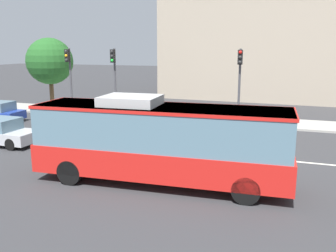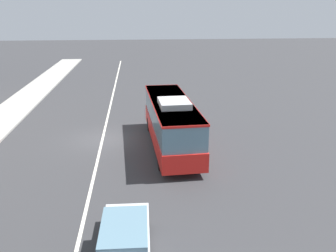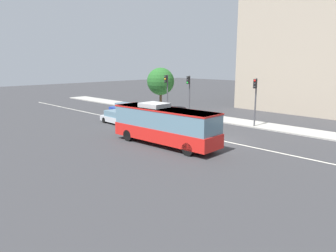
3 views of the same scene
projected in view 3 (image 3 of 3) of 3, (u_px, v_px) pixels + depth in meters
ground_plane at (215, 139)px, 28.79m from camera, size 160.00×160.00×0.00m
sidewalk_kerb at (263, 126)px, 34.67m from camera, size 80.00×3.37×0.14m
lane_centre_line at (215, 139)px, 28.79m from camera, size 76.00×0.16×0.01m
transit_bus at (164, 124)px, 26.50m from camera, size 10.11×3.00×3.46m
sedan_silver at (117, 117)px, 36.01m from camera, size 4.54×1.91×1.46m
sedan_blue at (125, 108)px, 42.91m from camera, size 4.58×2.02×1.46m
traffic_light_near_corner at (255, 94)px, 33.34m from camera, size 0.34×0.62×5.20m
traffic_light_mid_block at (167, 87)px, 42.45m from camera, size 0.32×0.62×5.20m
traffic_light_far_corner at (189, 89)px, 39.89m from camera, size 0.33×0.62×5.20m
street_tree_kerbside_left at (161, 81)px, 45.62m from camera, size 3.89×3.89×6.07m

